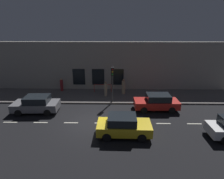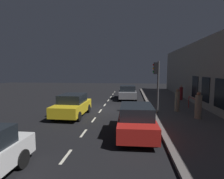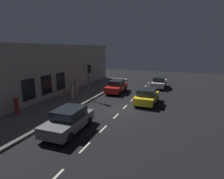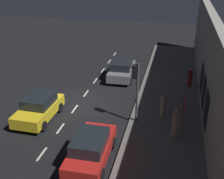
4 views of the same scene
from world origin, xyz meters
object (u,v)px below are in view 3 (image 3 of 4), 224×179
at_px(pedestrian_1, 17,106).
at_px(pedestrian_2, 72,92).
at_px(parked_car_1, 69,120).
at_px(parked_car_3, 147,96).
at_px(parked_car_0, 159,82).
at_px(parked_car_2, 117,86).
at_px(pedestrian_0, 76,87).
at_px(traffic_light, 89,75).

height_order(pedestrian_1, pedestrian_2, pedestrian_2).
bearing_deg(parked_car_1, parked_car_3, -117.43).
xyz_separation_m(parked_car_3, pedestrian_1, (9.54, 7.23, 0.08)).
xyz_separation_m(parked_car_0, parked_car_2, (4.76, 4.82, 0.00)).
relative_size(parked_car_0, pedestrian_2, 2.39).
bearing_deg(pedestrian_2, parked_car_0, 115.02).
height_order(parked_car_3, pedestrian_0, pedestrian_0).
distance_m(pedestrian_0, pedestrian_2, 2.21).
distance_m(pedestrian_1, pedestrian_2, 5.81).
distance_m(traffic_light, parked_car_2, 4.99).
height_order(parked_car_0, parked_car_2, same).
xyz_separation_m(pedestrian_0, pedestrian_1, (0.93, 7.59, -0.09)).
bearing_deg(parked_car_2, pedestrian_0, 35.72).
height_order(traffic_light, pedestrian_2, traffic_light).
height_order(traffic_light, parked_car_1, traffic_light).
bearing_deg(parked_car_3, parked_car_1, -114.31).
distance_m(parked_car_3, pedestrian_2, 7.97).
bearing_deg(parked_car_1, pedestrian_1, -10.25).
distance_m(parked_car_1, parked_car_3, 8.92).
height_order(parked_car_1, pedestrian_2, pedestrian_2).
relative_size(traffic_light, parked_car_3, 0.95).
height_order(traffic_light, parked_car_0, traffic_light).
bearing_deg(pedestrian_1, parked_car_2, -137.72).
xyz_separation_m(parked_car_1, pedestrian_0, (4.78, -8.41, 0.18)).
xyz_separation_m(traffic_light, pedestrian_1, (3.47, 6.33, -1.89)).
relative_size(parked_car_1, pedestrian_0, 2.39).
bearing_deg(parked_car_0, pedestrian_0, -138.08).
distance_m(traffic_light, parked_car_0, 11.28).
bearing_deg(pedestrian_0, parked_car_3, 83.90).
relative_size(pedestrian_0, pedestrian_2, 1.02).
height_order(pedestrian_0, pedestrian_2, pedestrian_0).
xyz_separation_m(traffic_light, parked_car_1, (-2.25, 7.15, -1.97)).
bearing_deg(pedestrian_1, traffic_light, -141.11).
height_order(parked_car_1, parked_car_2, same).
bearing_deg(traffic_light, pedestrian_2, 24.76).
relative_size(traffic_light, parked_car_0, 0.91).
bearing_deg(pedestrian_1, pedestrian_0, -119.38).
relative_size(parked_car_0, parked_car_2, 0.99).
height_order(parked_car_2, parked_car_3, same).
xyz_separation_m(parked_car_2, pedestrian_0, (4.11, 3.05, 0.18)).
bearing_deg(pedestrian_2, traffic_light, 88.79).
height_order(parked_car_2, pedestrian_0, pedestrian_0).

